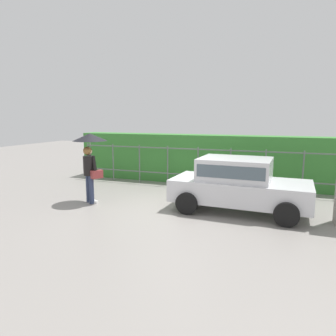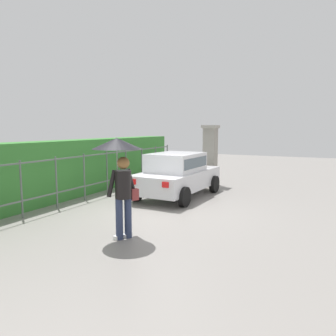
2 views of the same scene
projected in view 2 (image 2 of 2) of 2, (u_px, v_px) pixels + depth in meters
ground_plane at (161, 211)px, 9.02m from camera, size 40.00×40.00×0.00m
car at (177, 173)px, 10.87m from camera, size 3.79×1.98×1.48m
pedestrian at (120, 163)px, 6.64m from camera, size 1.02×1.02×2.11m
gate_pillar at (210, 155)px, 13.03m from camera, size 0.60×0.60×2.42m
fence_section at (96, 172)px, 10.88m from camera, size 10.77×0.05×1.50m
hedge_row at (76, 167)px, 11.24m from camera, size 11.72×0.90×1.90m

